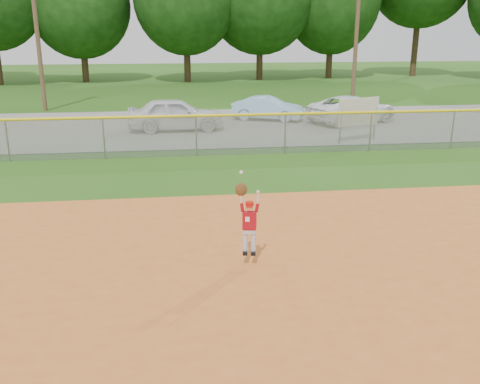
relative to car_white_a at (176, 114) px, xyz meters
name	(u,v)px	position (x,y,z in m)	size (l,w,h in m)	color
ground	(221,275)	(0.71, -15.09, -0.77)	(120.00, 120.00, 0.00)	#244F12
clay_infield	(241,368)	(0.71, -18.09, -0.75)	(24.00, 16.00, 0.04)	#B95B21
parking_strip	(191,126)	(0.71, 0.91, -0.75)	(44.00, 10.00, 0.03)	slate
car_white_a	(176,114)	(0.00, 0.00, 0.00)	(1.74, 4.32, 1.47)	silver
car_blue	(268,108)	(4.66, 2.17, -0.15)	(1.25, 3.58, 1.18)	#8DB9D2
car_white_b	(353,109)	(8.72, 0.98, -0.08)	(2.16, 4.69, 1.30)	white
sponsor_sign	(359,113)	(7.44, -3.46, 0.44)	(1.93, 0.80, 1.82)	gray
outfield_fence	(196,133)	(0.71, -5.09, 0.12)	(40.06, 0.10, 1.55)	gray
power_lines	(202,24)	(1.71, 6.91, 3.91)	(19.40, 0.24, 9.00)	#4C3823
ballplayer	(248,219)	(1.28, -14.73, 0.24)	(0.49, 0.25, 1.73)	silver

